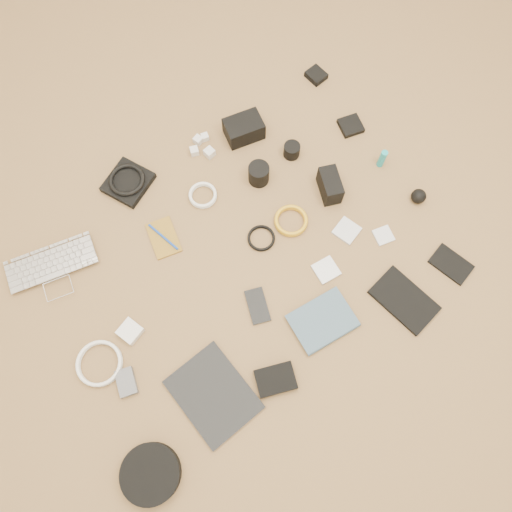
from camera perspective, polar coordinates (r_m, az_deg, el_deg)
laptop at (r=1.85m, az=-21.97°, el=-1.97°), size 0.35×0.28×0.02m
headphone_pouch at (r=1.91m, az=-14.40°, el=8.13°), size 0.20×0.20×0.03m
headphones at (r=1.89m, az=-14.56°, el=8.44°), size 0.14×0.14×0.02m
charger_a at (r=1.93m, az=-7.05°, el=11.82°), size 0.04×0.04×0.03m
charger_b at (r=1.95m, az=-6.63°, el=13.02°), size 0.04×0.04×0.03m
charger_c at (r=1.96m, az=-5.86°, el=13.37°), size 0.03×0.03×0.02m
charger_d at (r=1.92m, az=-5.34°, el=11.68°), size 0.04×0.04×0.03m
dslr_camera at (r=1.94m, az=-1.40°, el=14.32°), size 0.16×0.13×0.08m
lens_pouch at (r=2.13m, az=6.89°, el=19.82°), size 0.07×0.08×0.03m
notebook_olive at (r=1.80m, az=-10.51°, el=2.06°), size 0.12×0.16×0.01m
pen_blue at (r=1.79m, az=-10.56°, el=2.16°), size 0.04×0.14×0.01m
cable_white_a at (r=1.85m, az=-6.08°, el=6.84°), size 0.13×0.13×0.01m
lens_a at (r=1.84m, az=0.32°, el=9.37°), size 0.08×0.08×0.08m
lens_b at (r=1.91m, az=4.11°, el=11.96°), size 0.08×0.08×0.06m
card_reader at (r=2.01m, az=10.77°, el=14.42°), size 0.10×0.10×0.02m
power_brick at (r=1.72m, az=-14.19°, el=-8.34°), size 0.08×0.08×0.03m
cable_white_b at (r=1.74m, az=-17.41°, el=-11.65°), size 0.17×0.17×0.01m
cable_black at (r=1.77m, az=0.60°, el=2.00°), size 0.12×0.12×0.01m
cable_yellow at (r=1.80m, az=4.01°, el=3.96°), size 0.13×0.13×0.01m
flash at (r=1.83m, az=8.45°, el=7.97°), size 0.10×0.13×0.09m
lens_cleaner at (r=1.92m, az=14.22°, el=10.74°), size 0.03×0.03×0.08m
battery_charger at (r=1.70m, az=-14.58°, el=-13.79°), size 0.08×0.10×0.02m
tablet at (r=1.66m, az=-4.89°, el=-15.49°), size 0.22×0.28×0.01m
phone at (r=1.70m, az=0.17°, el=-5.71°), size 0.10×0.14×0.01m
filter_case_left at (r=1.75m, az=8.01°, el=-1.59°), size 0.09×0.09×0.01m
filter_case_mid at (r=1.81m, az=10.33°, el=2.87°), size 0.10×0.10×0.01m
filter_case_right at (r=1.83m, az=14.35°, el=2.28°), size 0.08×0.08×0.01m
air_blower at (r=1.90m, az=18.08°, el=6.51°), size 0.06×0.06×0.05m
headphone_case at (r=1.66m, az=-11.94°, el=-23.17°), size 0.19×0.19×0.05m
drive_case at (r=1.65m, az=2.25°, el=-13.93°), size 0.15×0.13×0.03m
paperback at (r=1.69m, az=9.02°, el=-9.54°), size 0.22×0.17×0.02m
notebook_black_a at (r=1.77m, az=16.58°, el=-4.85°), size 0.17×0.23×0.02m
notebook_black_b at (r=1.86m, az=21.40°, el=-0.88°), size 0.12×0.15×0.01m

